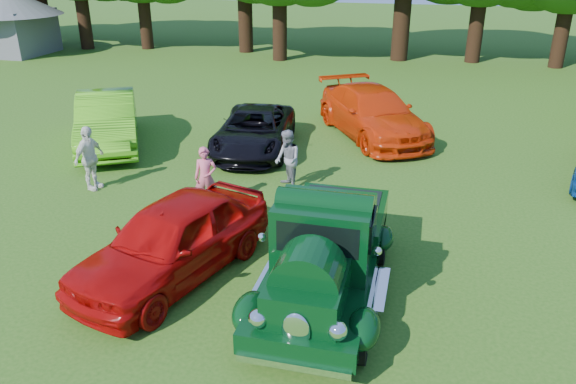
% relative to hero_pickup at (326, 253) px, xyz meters
% --- Properties ---
extents(ground, '(120.00, 120.00, 0.00)m').
position_rel_hero_pickup_xyz_m(ground, '(-1.29, -0.07, -0.87)').
color(ground, '#255012').
rests_on(ground, ground).
extents(hero_pickup, '(2.39, 5.14, 2.01)m').
position_rel_hero_pickup_xyz_m(hero_pickup, '(0.00, 0.00, 0.00)').
color(hero_pickup, black).
rests_on(hero_pickup, ground).
extents(red_convertible, '(3.16, 4.99, 1.58)m').
position_rel_hero_pickup_xyz_m(red_convertible, '(-3.02, -0.09, -0.08)').
color(red_convertible, '#9E0806').
rests_on(red_convertible, ground).
extents(back_car_lime, '(4.11, 5.43, 1.71)m').
position_rel_hero_pickup_xyz_m(back_car_lime, '(-8.49, 6.76, -0.01)').
color(back_car_lime, '#4BA816').
rests_on(back_car_lime, ground).
extents(back_car_black, '(2.81, 5.05, 1.34)m').
position_rel_hero_pickup_xyz_m(back_car_black, '(-3.72, 7.51, -0.20)').
color(back_car_black, black).
rests_on(back_car_black, ground).
extents(back_car_orange, '(4.90, 6.03, 1.64)m').
position_rel_hero_pickup_xyz_m(back_car_orange, '(-0.21, 9.92, -0.05)').
color(back_car_orange, red).
rests_on(back_car_orange, ground).
extents(spectator_pink, '(0.66, 0.54, 1.55)m').
position_rel_hero_pickup_xyz_m(spectator_pink, '(-3.62, 3.14, -0.09)').
color(spectator_pink, '#CD546E').
rests_on(spectator_pink, ground).
extents(spectator_grey, '(0.95, 0.99, 1.62)m').
position_rel_hero_pickup_xyz_m(spectator_grey, '(-1.93, 4.77, -0.06)').
color(spectator_grey, gray).
rests_on(spectator_grey, ground).
extents(spectator_white, '(0.60, 1.09, 1.76)m').
position_rel_hero_pickup_xyz_m(spectator_white, '(-7.04, 3.40, 0.01)').
color(spectator_white, silver).
rests_on(spectator_white, ground).
extents(gazebo, '(6.40, 6.40, 3.90)m').
position_rel_hero_pickup_xyz_m(gazebo, '(-23.29, 20.93, 1.53)').
color(gazebo, '#5C5C61').
rests_on(gazebo, ground).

